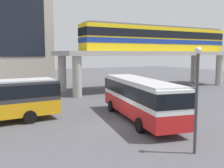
# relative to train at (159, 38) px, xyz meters

# --- Properties ---
(ground_plane) EXTENTS (120.00, 120.00, 0.00)m
(ground_plane) POSITION_rel_train_xyz_m (-16.58, -6.01, -7.49)
(ground_plane) COLOR #515156
(elevated_platform) EXTENTS (27.47, 7.16, 5.52)m
(elevated_platform) POSITION_rel_train_xyz_m (-2.00, 0.00, -2.73)
(elevated_platform) COLOR #ADA89E
(elevated_platform) RESTS_ON ground_plane
(train) EXTENTS (25.30, 2.96, 3.84)m
(train) POSITION_rel_train_xyz_m (0.00, 0.00, 0.00)
(train) COLOR yellow
(train) RESTS_ON elevated_platform
(bus_main) EXTENTS (4.82, 11.33, 3.22)m
(bus_main) POSITION_rel_train_xyz_m (-14.38, -15.48, -5.50)
(bus_main) COLOR red
(bus_main) RESTS_ON ground_plane
(bicycle_black) EXTENTS (1.73, 0.58, 1.04)m
(bicycle_black) POSITION_rel_train_xyz_m (-0.33, -6.83, -7.13)
(bicycle_black) COLOR black
(bicycle_black) RESTS_ON ground_plane
(bicycle_orange) EXTENTS (1.77, 0.42, 1.04)m
(bicycle_orange) POSITION_rel_train_xyz_m (-1.12, -4.93, -7.13)
(bicycle_orange) COLOR black
(bicycle_orange) RESTS_ON ground_plane
(bicycle_silver) EXTENTS (1.79, 0.16, 1.04)m
(bicycle_silver) POSITION_rel_train_xyz_m (2.86, -4.41, -7.13)
(bicycle_silver) COLOR black
(bicycle_silver) RESTS_ON ground_plane
(lamp_post) EXTENTS (0.36, 0.36, 5.55)m
(lamp_post) POSITION_rel_train_xyz_m (-15.83, -22.65, -4.16)
(lamp_post) COLOR #3F3F44
(lamp_post) RESTS_ON ground_plane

